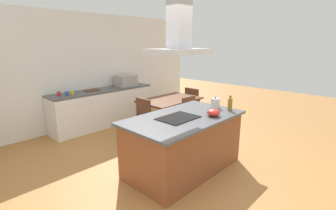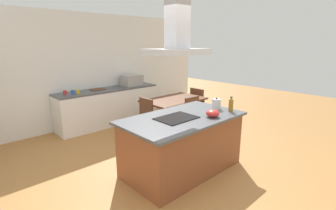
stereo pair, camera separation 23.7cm
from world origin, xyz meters
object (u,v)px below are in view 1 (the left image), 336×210
coffee_mug_red (59,94)px  coffee_mug_yellow (72,93)px  dining_table (170,102)px  chair_facing_island (192,115)px  coffee_mug_blue (67,93)px  countertop_microwave (126,81)px  chair_at_right_end (194,102)px  olive_oil_bottle (230,104)px  mixing_bowl (213,113)px  range_hood (179,36)px  cutting_board (92,90)px  tea_kettle (215,103)px  chair_at_left_end (140,117)px  cooktop (178,118)px

coffee_mug_red → coffee_mug_yellow: size_ratio=1.00×
dining_table → chair_facing_island: size_ratio=1.57×
coffee_mug_blue → dining_table: size_ratio=0.06×
countertop_microwave → coffee_mug_yellow: 1.50m
coffee_mug_blue → coffee_mug_yellow: 0.11m
coffee_mug_yellow → chair_at_right_end: 2.95m
dining_table → chair_at_right_end: 0.93m
olive_oil_bottle → coffee_mug_yellow: (-1.24, 3.17, -0.06)m
mixing_bowl → range_hood: bearing=145.1°
countertop_microwave → cutting_board: countertop_microwave is taller
tea_kettle → chair_at_left_end: tea_kettle is taller
coffee_mug_blue → chair_at_right_end: bearing=-27.6°
tea_kettle → range_hood: size_ratio=0.23×
olive_oil_bottle → cutting_board: olive_oil_bottle is taller
coffee_mug_red → countertop_microwave: bearing=-1.6°
chair_at_left_end → range_hood: 2.19m
cutting_board → range_hood: 3.17m
coffee_mug_red → range_hood: 3.20m
coffee_mug_red → dining_table: (1.91, -1.49, -0.28)m
cutting_board → chair_at_left_end: (0.21, -1.49, -0.40)m
range_hood → cutting_board: bearing=85.6°
tea_kettle → cooktop: bearing=174.9°
olive_oil_bottle → chair_facing_island: size_ratio=0.28×
tea_kettle → coffee_mug_red: 3.34m
cooktop → range_hood: size_ratio=0.67×
cooktop → dining_table: size_ratio=0.43×
cutting_board → dining_table: size_ratio=0.24×
countertop_microwave → cutting_board: (-0.97, 0.05, -0.13)m
coffee_mug_red → cooktop: bearing=-79.2°
range_hood → mixing_bowl: bearing=-34.9°
countertop_microwave → cutting_board: bearing=177.0°
coffee_mug_blue → cutting_board: size_ratio=0.26×
olive_oil_bottle → chair_at_right_end: bearing=53.3°
coffee_mug_yellow → cutting_board: size_ratio=0.26×
coffee_mug_yellow → cutting_board: coffee_mug_yellow is taller
olive_oil_bottle → cutting_board: bearing=102.3°
cutting_board → mixing_bowl: bearing=-85.8°
tea_kettle → chair_facing_island: size_ratio=0.23×
chair_facing_island → cooktop: bearing=-150.2°
cooktop → countertop_microwave: (1.19, 2.88, 0.13)m
mixing_bowl → chair_at_right_end: 2.56m
cutting_board → dining_table: 1.88m
countertop_microwave → range_hood: (-1.19, -2.88, 1.06)m
range_hood → tea_kettle: bearing=-5.1°
tea_kettle → cutting_board: size_ratio=0.60×
countertop_microwave → coffee_mug_yellow: (-1.50, -0.05, -0.09)m
chair_at_right_end → range_hood: (-2.26, -1.44, 1.59)m
olive_oil_bottle → range_hood: (-0.94, 0.34, 1.10)m
mixing_bowl → coffee_mug_yellow: (-0.77, 3.15, -0.01)m
coffee_mug_yellow → chair_at_left_end: bearing=-62.1°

